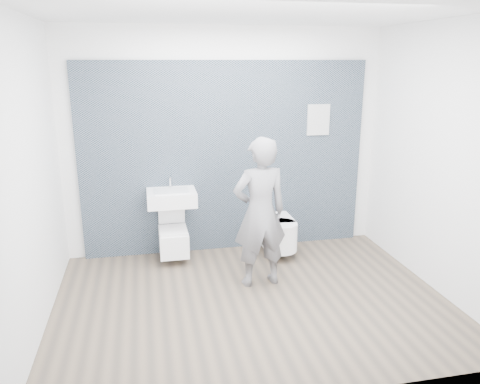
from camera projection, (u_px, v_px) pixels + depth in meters
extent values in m
plane|color=brown|center=(252.00, 300.00, 4.84)|extent=(4.00, 4.00, 0.00)
plane|color=silver|center=(225.00, 142.00, 5.88)|extent=(4.00, 0.00, 4.00)
plane|color=silver|center=(306.00, 219.00, 3.05)|extent=(4.00, 0.00, 4.00)
plane|color=silver|center=(30.00, 179.00, 4.07)|extent=(0.00, 3.00, 3.00)
plane|color=silver|center=(440.00, 160.00, 4.86)|extent=(0.00, 3.00, 3.00)
plane|color=white|center=(254.00, 12.00, 4.08)|extent=(4.00, 4.00, 0.00)
cube|color=black|center=(227.00, 247.00, 6.23)|extent=(3.60, 0.06, 2.40)
cube|color=white|center=(172.00, 198.00, 5.64)|extent=(0.58, 0.44, 0.18)
cube|color=silver|center=(171.00, 192.00, 5.60)|extent=(0.41, 0.29, 0.03)
cylinder|color=silver|center=(170.00, 182.00, 5.74)|extent=(0.02, 0.02, 0.15)
cylinder|color=silver|center=(170.00, 178.00, 5.68)|extent=(0.02, 0.10, 0.02)
cylinder|color=silver|center=(171.00, 205.00, 5.86)|extent=(0.04, 0.04, 0.12)
cube|color=white|center=(174.00, 241.00, 5.76)|extent=(0.35, 0.50, 0.29)
cylinder|color=silver|center=(173.00, 232.00, 5.69)|extent=(0.25, 0.25, 0.03)
cube|color=white|center=(173.00, 230.00, 5.68)|extent=(0.33, 0.40, 0.02)
cube|color=white|center=(171.00, 210.00, 5.82)|extent=(0.33, 0.09, 0.36)
cube|color=silver|center=(173.00, 243.00, 5.99)|extent=(0.09, 0.06, 0.08)
cube|color=white|center=(276.00, 231.00, 6.02)|extent=(0.40, 0.47, 0.34)
cylinder|color=white|center=(281.00, 237.00, 5.80)|extent=(0.40, 0.40, 0.34)
cube|color=white|center=(277.00, 218.00, 5.94)|extent=(0.38, 0.45, 0.03)
cylinder|color=white|center=(282.00, 224.00, 5.73)|extent=(0.38, 0.38, 0.03)
cube|color=silver|center=(271.00, 234.00, 6.25)|extent=(0.11, 0.06, 0.08)
cube|color=white|center=(313.00, 241.00, 6.42)|extent=(0.29, 0.03, 0.39)
imported|color=slate|center=(260.00, 213.00, 5.00)|extent=(0.64, 0.46, 1.65)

